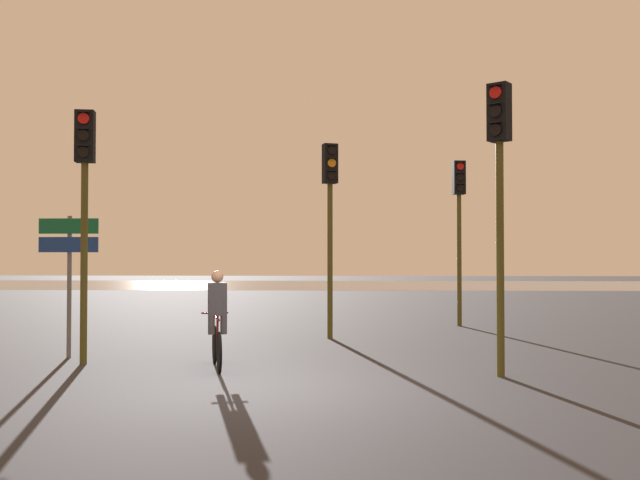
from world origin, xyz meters
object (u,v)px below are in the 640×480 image
traffic_light_near_right (499,173)px  traffic_light_far_right (459,211)px  direction_sign_post (69,260)px  traffic_light_near_left (85,187)px  traffic_light_center (330,203)px  cyclist (217,319)px

traffic_light_near_right → traffic_light_far_right: 8.12m
direction_sign_post → traffic_light_far_right: bearing=-142.1°
traffic_light_near_left → traffic_light_far_right: bearing=-145.8°
traffic_light_near_right → traffic_light_center: size_ratio=1.03×
traffic_light_near_left → traffic_light_center: traffic_light_center is taller
traffic_light_near_left → direction_sign_post: 1.56m
traffic_light_near_left → cyclist: bearing=161.0°
traffic_light_center → direction_sign_post: (-4.70, -3.30, -1.28)m
traffic_light_near_right → traffic_light_center: (-2.77, 5.02, -0.08)m
traffic_light_near_left → direction_sign_post: traffic_light_near_left is taller
traffic_light_near_right → traffic_light_near_left: size_ratio=1.04×
direction_sign_post → traffic_light_center: bearing=-145.3°
traffic_light_far_right → traffic_light_center: traffic_light_far_right is taller
traffic_light_center → cyclist: bearing=49.1°
traffic_light_near_right → direction_sign_post: 7.78m
traffic_light_far_right → traffic_light_center: size_ratio=1.00×
traffic_light_near_left → direction_sign_post: (-0.56, 0.75, -1.25)m
traffic_light_near_left → cyclist: 3.30m
traffic_light_near_right → traffic_light_far_right: bearing=-58.2°
traffic_light_far_right → traffic_light_near_right: bearing=78.1°
traffic_light_far_right → direction_sign_post: bearing=30.7°
traffic_light_near_right → traffic_light_near_left: 6.97m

